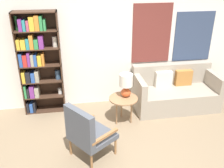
# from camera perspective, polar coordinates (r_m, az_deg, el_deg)

# --- Properties ---
(ground_plane) EXTENTS (14.00, 14.00, 0.00)m
(ground_plane) POSITION_cam_1_polar(r_m,az_deg,el_deg) (4.04, 0.72, -17.84)
(ground_plane) COLOR #847056
(wall_back) EXTENTS (6.40, 0.08, 2.70)m
(wall_back) POSITION_cam_1_polar(r_m,az_deg,el_deg) (5.16, -2.58, 9.38)
(wall_back) COLOR white
(wall_back) RESTS_ON ground_plane
(bookshelf) EXTENTS (0.80, 0.30, 2.04)m
(bookshelf) POSITION_cam_1_polar(r_m,az_deg,el_deg) (5.08, -16.94, 5.02)
(bookshelf) COLOR #422B1E
(bookshelf) RESTS_ON ground_plane
(armchair) EXTENTS (0.82, 0.82, 0.92)m
(armchair) POSITION_cam_1_polar(r_m,az_deg,el_deg) (3.85, -5.90, -10.74)
(armchair) COLOR olive
(armchair) RESTS_ON ground_plane
(couch) EXTENTS (1.74, 0.85, 0.88)m
(couch) POSITION_cam_1_polar(r_m,az_deg,el_deg) (5.52, 14.04, -1.70)
(couch) COLOR #9E9384
(couch) RESTS_ON ground_plane
(side_table) EXTENTS (0.55, 0.55, 0.52)m
(side_table) POSITION_cam_1_polar(r_m,az_deg,el_deg) (4.74, 2.61, -3.74)
(side_table) COLOR #99704C
(side_table) RESTS_ON ground_plane
(table_lamp) EXTENTS (0.25, 0.25, 0.46)m
(table_lamp) POSITION_cam_1_polar(r_m,az_deg,el_deg) (4.65, 3.22, 0.05)
(table_lamp) COLOR #C65128
(table_lamp) RESTS_ON side_table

